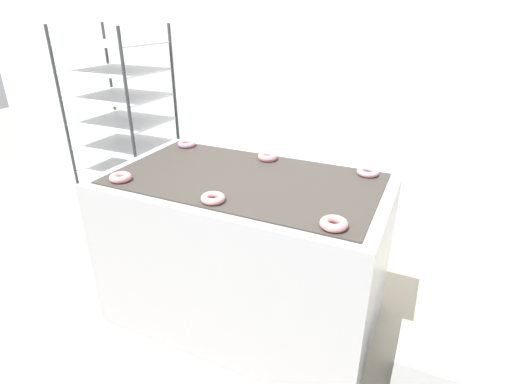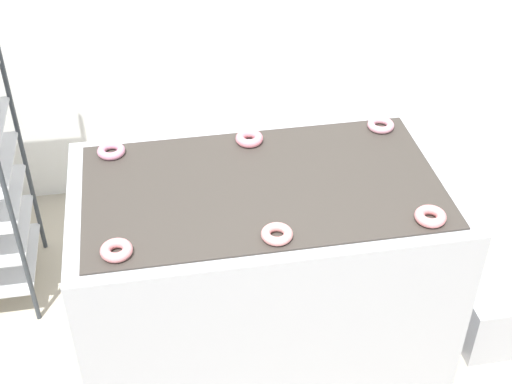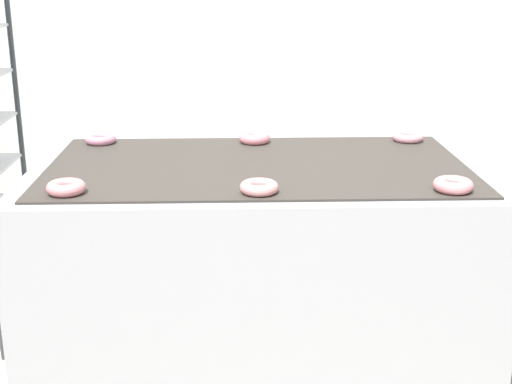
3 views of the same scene
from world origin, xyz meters
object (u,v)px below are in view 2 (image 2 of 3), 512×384
donut_near_center (277,234)px  fryer_machine (262,270)px  donut_far_left (111,151)px  donut_near_right (430,216)px  donut_far_center (249,138)px  glaze_bin (491,315)px  donut_far_right (381,125)px  donut_near_left (116,250)px

donut_near_center → fryer_machine: bearing=88.9°
donut_near_center → donut_far_left: donut_near_center is taller
donut_near_right → donut_far_center: bearing=132.0°
fryer_machine → donut_far_center: size_ratio=12.95×
donut_far_center → donut_far_left: bearing=179.0°
glaze_bin → donut_far_left: bearing=163.4°
donut_near_right → donut_far_left: bearing=150.9°
glaze_bin → donut_far_left: donut_far_left is taller
fryer_machine → donut_far_center: donut_far_center is taller
glaze_bin → donut_far_right: (-0.48, 0.51, 0.82)m
donut_near_right → donut_far_left: 1.38m
fryer_machine → donut_far_right: size_ratio=13.00×
glaze_bin → donut_far_center: 1.45m
donut_near_right → donut_far_right: donut_near_right is taller
donut_near_center → donut_far_left: size_ratio=0.99×
donut_far_center → fryer_machine: bearing=-90.1°
donut_near_left → donut_far_center: bearing=47.2°
donut_far_left → donut_near_left: bearing=-89.1°
glaze_bin → donut_far_center: donut_far_center is taller
donut_near_right → donut_far_right: size_ratio=1.00×
fryer_machine → donut_near_center: 0.60m
donut_near_left → donut_near_right: (1.19, -0.01, 0.00)m
donut_far_left → donut_far_right: bearing=-0.0°
glaze_bin → donut_near_left: 1.89m
donut_near_left → donut_far_right: bearing=28.4°
fryer_machine → donut_far_center: bearing=89.9°
fryer_machine → donut_near_right: 0.85m
donut_near_left → donut_near_center: 0.59m
donut_far_left → donut_far_center: donut_far_center is taller
donut_near_right → donut_far_right: bearing=88.4°
donut_near_left → donut_near_right: size_ratio=0.97×
glaze_bin → donut_near_right: (-0.50, -0.16, 0.82)m
fryer_machine → donut_far_left: size_ratio=13.15×
donut_near_left → donut_far_center: size_ratio=0.97×
donut_far_left → glaze_bin: bearing=-16.6°
donut_near_left → donut_near_center: bearing=-1.1°
donut_far_left → fryer_machine: bearing=-28.8°
fryer_machine → donut_near_center: (-0.01, -0.34, 0.50)m
glaze_bin → donut_far_center: bearing=155.6°
glaze_bin → donut_near_center: size_ratio=2.67×
donut_near_center → donut_far_center: bearing=89.4°
donut_near_right → donut_far_right: 0.67m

